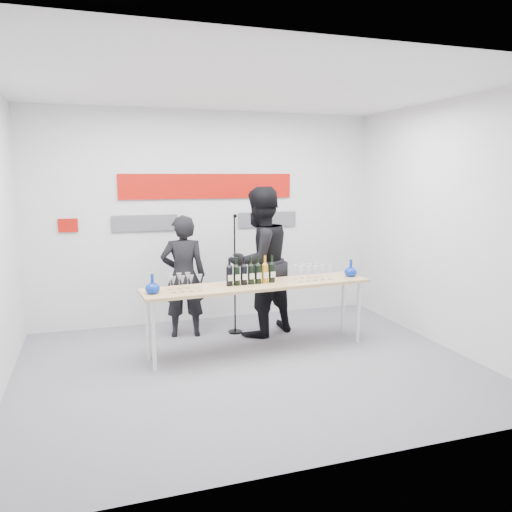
# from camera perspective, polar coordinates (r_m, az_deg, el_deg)

# --- Properties ---
(ground) EXTENTS (5.00, 5.00, 0.00)m
(ground) POSITION_cam_1_polar(r_m,az_deg,el_deg) (5.70, -0.70, -12.52)
(ground) COLOR slate
(ground) RESTS_ON ground
(back_wall) EXTENTS (5.00, 0.04, 3.00)m
(back_wall) POSITION_cam_1_polar(r_m,az_deg,el_deg) (7.25, -5.49, 4.39)
(back_wall) COLOR silver
(back_wall) RESTS_ON ground
(signage) EXTENTS (3.38, 0.02, 0.79)m
(signage) POSITION_cam_1_polar(r_m,az_deg,el_deg) (7.18, -5.92, 6.79)
(signage) COLOR #B30F07
(signage) RESTS_ON back_wall
(tasting_table) EXTENTS (2.80, 0.72, 0.83)m
(tasting_table) POSITION_cam_1_polar(r_m,az_deg,el_deg) (5.96, 0.30, -3.78)
(tasting_table) COLOR #DAB775
(tasting_table) RESTS_ON ground
(wine_bottles) EXTENTS (0.62, 0.11, 0.33)m
(wine_bottles) POSITION_cam_1_polar(r_m,az_deg,el_deg) (5.91, -0.58, -1.65)
(wine_bottles) COLOR black
(wine_bottles) RESTS_ON tasting_table
(decanter_left) EXTENTS (0.16, 0.16, 0.21)m
(decanter_left) POSITION_cam_1_polar(r_m,az_deg,el_deg) (5.57, -11.76, -3.13)
(decanter_left) COLOR #082CA0
(decanter_left) RESTS_ON tasting_table
(decanter_right) EXTENTS (0.16, 0.16, 0.21)m
(decanter_right) POSITION_cam_1_polar(r_m,az_deg,el_deg) (6.48, 10.78, -1.35)
(decanter_right) COLOR #082CA0
(decanter_right) RESTS_ON tasting_table
(glasses_left) EXTENTS (0.37, 0.24, 0.18)m
(glasses_left) POSITION_cam_1_polar(r_m,az_deg,el_deg) (5.65, -8.28, -3.01)
(glasses_left) COLOR silver
(glasses_left) RESTS_ON tasting_table
(glasses_right) EXTENTS (0.47, 0.24, 0.18)m
(glasses_right) POSITION_cam_1_polar(r_m,az_deg,el_deg) (6.21, 6.32, -1.84)
(glasses_right) COLOR silver
(glasses_right) RESTS_ON tasting_table
(presenter_left) EXTENTS (0.63, 0.46, 1.60)m
(presenter_left) POSITION_cam_1_polar(r_m,az_deg,el_deg) (6.58, -8.29, -2.32)
(presenter_left) COLOR black
(presenter_left) RESTS_ON ground
(presenter_right) EXTENTS (1.17, 1.07, 1.96)m
(presenter_right) POSITION_cam_1_polar(r_m,az_deg,el_deg) (6.55, 0.42, -0.67)
(presenter_right) COLOR black
(presenter_right) RESTS_ON ground
(mic_stand) EXTENTS (0.19, 0.19, 1.61)m
(mic_stand) POSITION_cam_1_polar(r_m,az_deg,el_deg) (6.70, -2.41, -4.74)
(mic_stand) COLOR black
(mic_stand) RESTS_ON ground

